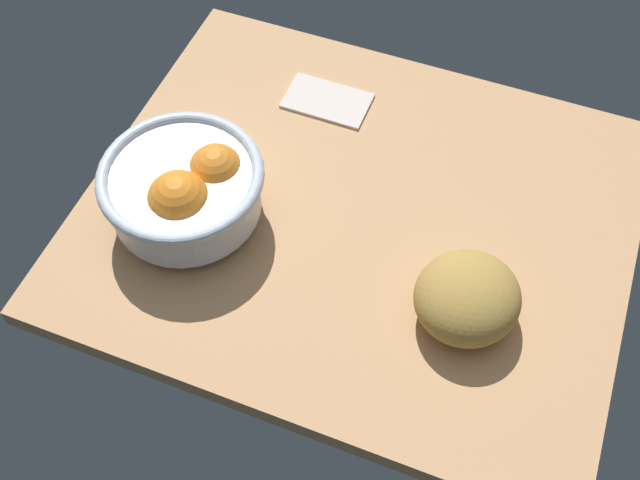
{
  "coord_description": "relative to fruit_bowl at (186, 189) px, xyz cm",
  "views": [
    {
      "loc": [
        16.93,
        -58.01,
        83.3
      ],
      "look_at": [
        -1.93,
        -9.19,
        5.0
      ],
      "focal_mm": 42.86,
      "sensor_mm": 36.0,
      "label": 1
    }
  ],
  "objects": [
    {
      "name": "bread_loaf",
      "position": [
        37.79,
        -1.44,
        -1.8
      ],
      "size": [
        17.06,
        17.31,
        7.9
      ],
      "primitive_type": "ellipsoid",
      "rotation": [
        0.0,
        0.0,
        4.26
      ],
      "color": "#B08940",
      "rests_on": "ground"
    },
    {
      "name": "ground_plane",
      "position": [
        20.61,
        8.5,
        -7.25
      ],
      "size": [
        72.23,
        60.88,
        3.0
      ],
      "primitive_type": "cube",
      "color": "tan"
    },
    {
      "name": "napkin_folded",
      "position": [
        9.51,
        26.05,
        -5.3
      ],
      "size": [
        12.57,
        7.55,
        0.9
      ],
      "primitive_type": "cube",
      "rotation": [
        0.0,
        0.0,
        -0.01
      ],
      "color": "silver",
      "rests_on": "ground"
    },
    {
      "name": "fruit_bowl",
      "position": [
        0.0,
        0.0,
        0.0
      ],
      "size": [
        21.25,
        21.25,
        10.87
      ],
      "color": "silver",
      "rests_on": "ground"
    }
  ]
}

